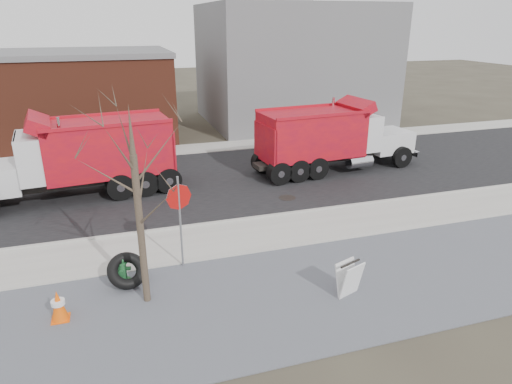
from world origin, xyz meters
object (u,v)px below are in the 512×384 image
object	(u,v)px
stop_sign	(179,207)
dump_truck_red_b	(81,155)
fire_hydrant	(122,270)
dump_truck_red_a	(330,136)
truck_tire	(127,271)
sandwich_board	(349,279)

from	to	relation	value
stop_sign	dump_truck_red_b	world-z (taller)	dump_truck_red_b
fire_hydrant	dump_truck_red_a	xyz separation A→B (m)	(10.08, 7.59, 1.33)
dump_truck_red_a	truck_tire	bearing A→B (deg)	-147.09
dump_truck_red_a	dump_truck_red_b	distance (m)	11.27
truck_tire	stop_sign	bearing A→B (deg)	19.96
truck_tire	sandwich_board	xyz separation A→B (m)	(5.59, -2.29, 0.04)
fire_hydrant	truck_tire	xyz separation A→B (m)	(0.13, -0.22, 0.08)
truck_tire	stop_sign	size ratio (longest dim) A/B	0.45
fire_hydrant	sandwich_board	bearing A→B (deg)	-9.23
sandwich_board	dump_truck_red_a	distance (m)	11.07
sandwich_board	stop_sign	bearing A→B (deg)	123.91
fire_hydrant	dump_truck_red_a	world-z (taller)	dump_truck_red_a
fire_hydrant	stop_sign	size ratio (longest dim) A/B	0.30
stop_sign	dump_truck_red_b	xyz separation A→B (m)	(-2.93, 7.09, -0.14)
fire_hydrant	stop_sign	world-z (taller)	stop_sign
sandwich_board	fire_hydrant	bearing A→B (deg)	136.12
fire_hydrant	truck_tire	distance (m)	0.27
dump_truck_red_b	truck_tire	bearing A→B (deg)	93.25
truck_tire	dump_truck_red_b	size ratio (longest dim) A/B	0.15
sandwich_board	truck_tire	bearing A→B (deg)	137.56
stop_sign	dump_truck_red_b	distance (m)	7.68
sandwich_board	dump_truck_red_b	bearing A→B (deg)	104.56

